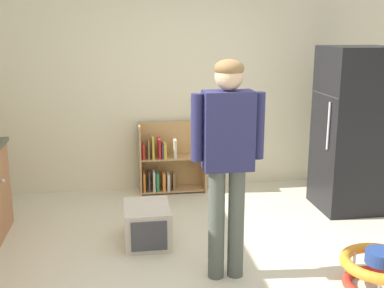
{
  "coord_description": "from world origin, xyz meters",
  "views": [
    {
      "loc": [
        -0.79,
        -3.54,
        1.99
      ],
      "look_at": [
        -0.16,
        0.52,
        0.99
      ],
      "focal_mm": 45.49,
      "sensor_mm": 36.0,
      "label": 1
    }
  ],
  "objects": [
    {
      "name": "pet_carrier",
      "position": [
        -0.55,
        0.72,
        0.18
      ],
      "size": [
        0.42,
        0.55,
        0.36
      ],
      "color": "beige",
      "rests_on": "ground"
    },
    {
      "name": "ground_plane",
      "position": [
        0.0,
        0.0,
        0.0
      ],
      "size": [
        12.0,
        12.0,
        0.0
      ],
      "primitive_type": "plane",
      "color": "beige",
      "rests_on": "ground"
    },
    {
      "name": "refrigerator",
      "position": [
        1.73,
        1.28,
        0.89
      ],
      "size": [
        0.73,
        0.68,
        1.78
      ],
      "color": "black",
      "rests_on": "ground"
    },
    {
      "name": "bookshelf",
      "position": [
        -0.2,
        2.14,
        0.37
      ],
      "size": [
        0.8,
        0.28,
        0.85
      ],
      "color": "tan",
      "rests_on": "ground"
    },
    {
      "name": "standing_person",
      "position": [
        0.04,
        -0.02,
        1.07
      ],
      "size": [
        0.57,
        0.22,
        1.75
      ],
      "color": "#50574F",
      "rests_on": "ground"
    },
    {
      "name": "back_wall",
      "position": [
        0.0,
        2.33,
        1.35
      ],
      "size": [
        5.2,
        0.06,
        2.7
      ],
      "primitive_type": "cube",
      "color": "beige",
      "rests_on": "ground"
    },
    {
      "name": "baby_walker",
      "position": [
        1.16,
        -0.4,
        0.16
      ],
      "size": [
        0.6,
        0.6,
        0.32
      ],
      "color": "red",
      "rests_on": "ground"
    }
  ]
}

